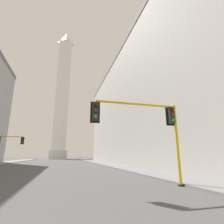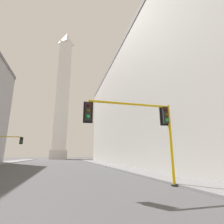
# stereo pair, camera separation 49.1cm
# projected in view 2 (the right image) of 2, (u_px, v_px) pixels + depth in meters

# --- Properties ---
(sidewalk_right) EXTENTS (5.00, 109.30, 0.15)m
(sidewalk_right) POSITION_uv_depth(u_px,v_px,m) (111.00, 164.00, 34.73)
(sidewalk_right) COLOR slate
(sidewalk_right) RESTS_ON ground_plane
(building_right) EXTENTS (21.06, 57.00, 23.97)m
(building_right) POSITION_uv_depth(u_px,v_px,m) (162.00, 108.00, 38.41)
(building_right) COLOR #B2AFAA
(building_right) RESTS_ON ground_plane
(obelisk) EXTENTS (8.36, 8.36, 72.20)m
(obelisk) POSITION_uv_depth(u_px,v_px,m) (63.00, 93.00, 94.80)
(obelisk) COLOR silver
(obelisk) RESTS_ON ground_plane
(traffic_light_near_right) EXTENTS (5.89, 0.52, 5.12)m
(traffic_light_near_right) POSITION_uv_depth(u_px,v_px,m) (141.00, 121.00, 11.08)
(traffic_light_near_right) COLOR yellow
(traffic_light_near_right) RESTS_ON ground_plane
(traffic_light_mid_left) EXTENTS (4.67, 0.52, 5.26)m
(traffic_light_mid_left) POSITION_uv_depth(u_px,v_px,m) (5.00, 143.00, 31.50)
(traffic_light_mid_left) COLOR yellow
(traffic_light_mid_left) RESTS_ON ground_plane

